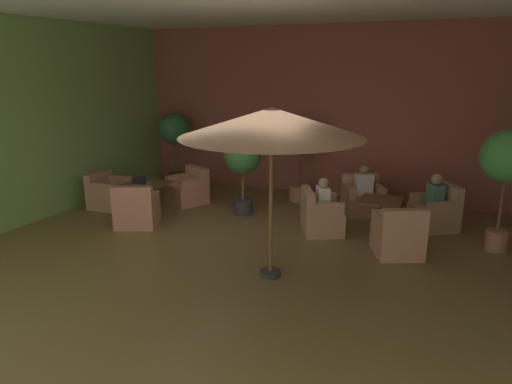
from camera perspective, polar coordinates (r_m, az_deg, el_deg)
name	(u,v)px	position (r m, az deg, el deg)	size (l,w,h in m)	color
ground_plane	(245,258)	(7.82, -1.32, -8.12)	(9.56, 8.79, 0.02)	brown
wall_back_brick	(323,112)	(11.31, 8.21, 9.62)	(9.56, 0.08, 4.00)	brown
wall_left_accent	(25,123)	(10.21, -26.44, 7.57)	(0.08, 8.79, 4.00)	#719649
cafe_table_front_left	(148,188)	(10.34, -13.06, 0.44)	(0.80, 0.80, 0.64)	black
armchair_front_left_north	(188,190)	(10.84, -8.32, 0.28)	(1.03, 1.03, 0.82)	tan
armchair_front_left_east	(110,194)	(10.92, -17.49, -0.23)	(0.87, 0.89, 0.78)	#AF7958
armchair_front_left_south	(137,211)	(9.47, -14.43, -2.24)	(0.99, 0.96, 0.87)	tan
cafe_table_front_right	(381,206)	(9.14, 15.02, -1.67)	(0.77, 0.77, 0.64)	black
armchair_front_right_north	(320,216)	(8.93, 7.88, -2.98)	(1.01, 1.03, 0.83)	tan
armchair_front_right_east	(398,236)	(8.15, 17.01, -5.21)	(0.99, 1.01, 0.88)	tan
armchair_front_right_south	(435,212)	(9.74, 21.12, -2.33)	(1.04, 1.07, 0.88)	tan
armchair_front_right_west	(362,199)	(10.25, 12.89, -0.87)	(1.07, 1.07, 0.81)	tan
patio_umbrella_tall_red	(272,123)	(6.54, 1.92, 8.44)	(2.63, 2.63, 2.53)	#2D2D2D
potted_tree_left_corner	(243,162)	(9.74, -1.64, 3.68)	(0.77, 0.77, 1.64)	#322F37
potted_tree_mid_left	(300,143)	(10.73, 5.45, 6.03)	(0.81, 0.81, 1.96)	#A56649
potted_tree_mid_right	(175,134)	(12.24, -9.95, 7.05)	(0.80, 0.80, 1.90)	#363130
potted_tree_right_corner	(508,162)	(8.72, 28.44, 3.24)	(0.88, 0.88, 2.09)	#A6684E
patron_blue_shirt	(435,192)	(9.61, 21.12, -0.04)	(0.37, 0.40, 0.67)	#457060
patron_by_window	(323,196)	(8.81, 8.21, -0.48)	(0.36, 0.42, 0.62)	silver
patron_with_friend	(364,181)	(10.11, 13.10, 1.28)	(0.43, 0.37, 0.63)	silver
iced_drink_cup	(143,179)	(10.41, -13.64, 1.53)	(0.08, 0.08, 0.11)	white
open_laptop	(141,182)	(10.20, -13.91, 1.22)	(0.34, 0.26, 0.20)	#9EA0A5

